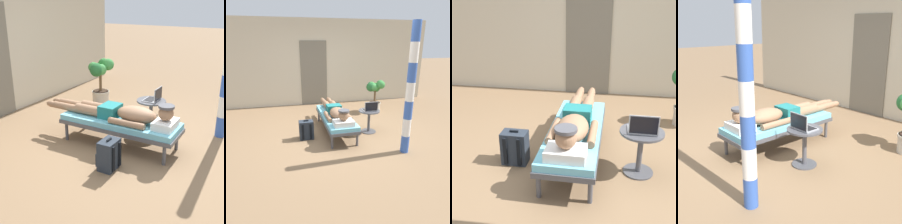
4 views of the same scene
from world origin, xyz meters
TOP-DOWN VIEW (x-y plane):
  - ground_plane at (0.00, 0.00)m, footprint 40.00×40.00m
  - house_wall_back at (-0.05, 2.79)m, footprint 7.60×0.20m
  - house_door_panel at (-0.17, 2.68)m, footprint 0.84×0.03m
  - lounge_chair at (-0.05, 0.18)m, footprint 0.62×1.81m
  - person_reclining at (-0.05, 0.15)m, footprint 0.53×2.17m
  - side_table at (0.69, 0.00)m, footprint 0.48×0.48m
  - laptop at (0.69, -0.05)m, footprint 0.31×0.24m
  - backpack at (-0.75, -0.02)m, footprint 0.30×0.26m
  - potted_plant at (1.45, 1.45)m, footprint 0.54×0.49m
  - porch_post at (1.00, -1.08)m, footprint 0.15×0.15m

SIDE VIEW (x-z plane):
  - ground_plane at x=0.00m, z-range 0.00..0.00m
  - backpack at x=-0.75m, z-range -0.02..0.41m
  - lounge_chair at x=-0.05m, z-range 0.14..0.56m
  - side_table at x=0.69m, z-range 0.09..0.62m
  - person_reclining at x=-0.05m, z-range 0.36..0.68m
  - potted_plant at x=1.45m, z-range 0.10..1.05m
  - laptop at x=0.69m, z-range 0.47..0.69m
  - house_door_panel at x=-0.17m, z-range 0.00..2.04m
  - porch_post at x=1.00m, z-range 0.00..2.35m
  - house_wall_back at x=-0.05m, z-range 0.00..2.70m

